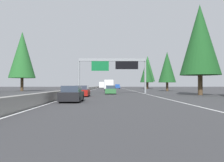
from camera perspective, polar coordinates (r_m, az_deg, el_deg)
The scene contains 18 objects.
ground_plane at distance 62.13m, azimuth -5.64°, elevation -2.37°, with size 320.00×320.00×0.00m, color #38383A.
median_barrier at distance 82.09m, azimuth -4.70°, elevation -1.71°, with size 180.00×0.56×0.90m, color gray.
shoulder_stripe_right at distance 72.20m, azimuth 4.18°, elevation -2.17°, with size 160.00×0.16×0.01m, color silver.
shoulder_stripe_median at distance 72.08m, azimuth -4.79°, elevation -2.17°, with size 160.00×0.16×0.01m, color silver.
sign_gantry_overhead at distance 44.87m, azimuth 0.26°, elevation 3.66°, with size 0.50×12.68×6.46m.
sedan_distant_a at distance 22.44m, azimuth -9.44°, elevation -3.11°, with size 4.40×1.80×1.47m.
sedan_mid_center at distance 41.22m, azimuth -0.36°, elevation -2.14°, with size 4.40×1.80×1.47m.
box_truck_near_right at distance 67.72m, azimuth -0.74°, elevation -0.89°, with size 8.50×2.40×2.95m.
pickup_far_center at distance 103.33m, azimuth 1.30°, elevation -1.30°, with size 5.60×2.00×1.86m.
minivan_far_right at distance 91.33m, azimuth -0.88°, elevation -1.33°, with size 5.00×1.95×1.69m.
sedan_mid_right at distance 32.63m, azimuth -7.02°, elevation -2.44°, with size 4.40×1.80×1.47m.
bus_far_left at distance 126.36m, azimuth -2.39°, elevation -0.88°, with size 11.50×2.55×3.10m.
sedan_distant_b at distance 119.75m, azimuth -0.80°, elevation -1.37°, with size 4.40×1.80×1.47m.
conifer_right_near at distance 39.87m, azimuth 20.02°, elevation 9.12°, with size 6.13×6.13×13.93m.
conifer_right_mid at distance 63.57m, azimuth 12.85°, elevation 3.19°, with size 4.43×4.43×10.06m.
conifer_right_far at distance 97.10m, azimuth 8.18°, elevation 2.44°, with size 5.27×5.27×11.98m.
conifer_right_distant at distance 102.84m, azimuth 8.39°, elevation 2.90°, with size 6.10×6.10×13.86m.
conifer_left_mid at distance 66.42m, azimuth -20.41°, elevation 5.80°, with size 6.71×6.71×15.26m.
Camera 1 is at (-1.90, -5.12, 1.53)m, focal length 38.80 mm.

